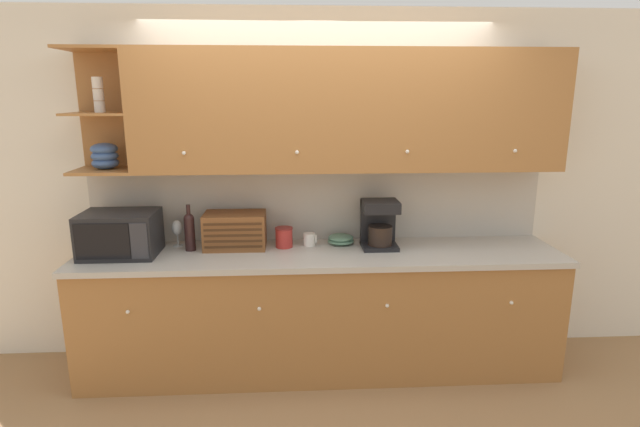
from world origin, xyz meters
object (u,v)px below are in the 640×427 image
bread_box (235,230)px  mug (310,239)px  wine_glass (177,229)px  coffee_maker (379,224)px  storage_canister (284,237)px  bowl_stack_on_counter (341,239)px  wine_bottle (190,230)px  microwave (120,234)px

bread_box → mug: bread_box is taller
wine_glass → mug: (0.97, -0.04, -0.08)m
coffee_maker → storage_canister: bearing=176.7°
wine_glass → bread_box: bread_box is taller
bowl_stack_on_counter → wine_glass: bearing=179.5°
mug → wine_glass: bearing=177.4°
wine_bottle → bowl_stack_on_counter: 1.10m
wine_glass → mug: bearing=-2.6°
microwave → bowl_stack_on_counter: (1.55, 0.18, -0.12)m
wine_bottle → coffee_maker: bearing=0.1°
wine_bottle → mug: 0.87m
coffee_maker → microwave: bearing=-177.5°
wine_bottle → bread_box: wine_bottle is taller
bowl_stack_on_counter → storage_canister: bearing=-172.0°
wine_bottle → coffee_maker: (1.36, 0.00, 0.03)m
microwave → storage_canister: 1.14m
bread_box → bowl_stack_on_counter: bearing=3.7°
mug → bowl_stack_on_counter: bearing=8.2°
microwave → bowl_stack_on_counter: microwave is taller
storage_canister → microwave: bearing=-174.0°
wine_bottle → bowl_stack_on_counter: size_ratio=1.68×
wine_glass → wine_bottle: (0.11, -0.11, 0.02)m
microwave → coffee_maker: coffee_maker is taller
microwave → mug: size_ratio=5.16×
storage_canister → wine_bottle: bearing=-176.5°
mug → wine_bottle: bearing=-175.6°
wine_bottle → coffee_maker: 1.36m
wine_glass → coffee_maker: bearing=-4.3°
wine_bottle → coffee_maker: size_ratio=0.96×
bowl_stack_on_counter → coffee_maker: bearing=-20.2°
bread_box → bowl_stack_on_counter: bread_box is taller
bread_box → mug: size_ratio=4.47×
microwave → coffee_maker: (1.82, 0.08, 0.03)m
bread_box → mug: (0.54, 0.02, -0.08)m
storage_canister → coffee_maker: size_ratio=0.42×
wine_glass → bowl_stack_on_counter: size_ratio=0.97×
wine_glass → bowl_stack_on_counter: (1.21, -0.01, -0.10)m
microwave → wine_glass: (0.35, 0.19, -0.02)m
bread_box → bowl_stack_on_counter: size_ratio=2.20×
wine_bottle → mug: wine_bottle is taller
bread_box → coffee_maker: coffee_maker is taller
mug → coffee_maker: (0.50, -0.07, 0.13)m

